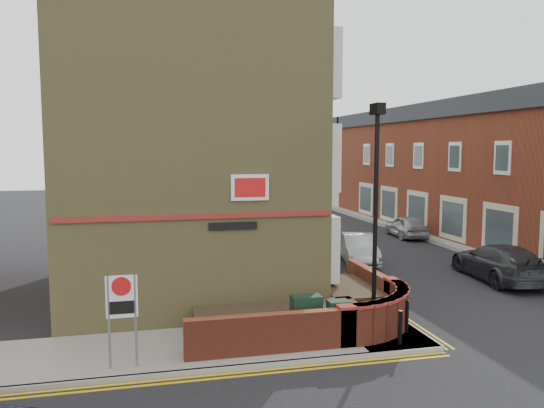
{
  "coord_description": "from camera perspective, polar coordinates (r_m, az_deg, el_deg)",
  "views": [
    {
      "loc": [
        -4.33,
        -11.93,
        5.22
      ],
      "look_at": [
        -0.61,
        4.0,
        3.52
      ],
      "focal_mm": 35.0,
      "sensor_mm": 36.0,
      "label": 1
    }
  ],
  "objects": [
    {
      "name": "ground",
      "position": [
        13.73,
        6.55,
        -16.44
      ],
      "size": [
        120.0,
        120.0,
        0.0
      ],
      "primitive_type": "plane",
      "color": "black",
      "rests_on": "ground"
    },
    {
      "name": "pavement_corner",
      "position": [
        14.42,
        -9.29,
        -15.11
      ],
      "size": [
        13.0,
        3.0,
        0.12
      ],
      "primitive_type": "cube",
      "color": "gray",
      "rests_on": "ground"
    },
    {
      "name": "pavement_main",
      "position": [
        29.1,
        -0.38,
        -4.26
      ],
      "size": [
        2.0,
        32.0,
        0.12
      ],
      "primitive_type": "cube",
      "color": "gray",
      "rests_on": "ground"
    },
    {
      "name": "pavement_far",
      "position": [
        30.8,
        21.38,
        -4.11
      ],
      "size": [
        4.0,
        40.0,
        0.12
      ],
      "primitive_type": "cube",
      "color": "gray",
      "rests_on": "ground"
    },
    {
      "name": "kerb_side",
      "position": [
        13.03,
        -8.82,
        -17.46
      ],
      "size": [
        13.0,
        0.15,
        0.12
      ],
      "primitive_type": "cube",
      "color": "gray",
      "rests_on": "ground"
    },
    {
      "name": "kerb_main_near",
      "position": [
        29.34,
        1.53,
        -4.18
      ],
      "size": [
        0.15,
        32.0,
        0.12
      ],
      "primitive_type": "cube",
      "color": "gray",
      "rests_on": "ground"
    },
    {
      "name": "kerb_main_far",
      "position": [
        29.72,
        18.19,
        -4.35
      ],
      "size": [
        0.15,
        40.0,
        0.12
      ],
      "primitive_type": "cube",
      "color": "gray",
      "rests_on": "ground"
    },
    {
      "name": "yellow_lines_side",
      "position": [
        12.82,
        -8.72,
        -18.12
      ],
      "size": [
        13.0,
        0.28,
        0.01
      ],
      "primitive_type": "cube",
      "color": "gold",
      "rests_on": "ground"
    },
    {
      "name": "yellow_lines_main",
      "position": [
        29.41,
        2.0,
        -4.27
      ],
      "size": [
        0.28,
        32.0,
        0.01
      ],
      "primitive_type": "cube",
      "color": "gold",
      "rests_on": "ground"
    },
    {
      "name": "corner_building",
      "position": [
        20.02,
        -8.98,
        8.76
      ],
      "size": [
        8.95,
        10.4,
        13.6
      ],
      "color": "olive",
      "rests_on": "ground"
    },
    {
      "name": "garden_wall",
      "position": [
        15.95,
        3.45,
        -13.17
      ],
      "size": [
        6.8,
        6.0,
        1.2
      ],
      "primitive_type": null,
      "color": "maroon",
      "rests_on": "ground"
    },
    {
      "name": "lamppost",
      "position": [
        14.53,
        11.06,
        -1.58
      ],
      "size": [
        0.25,
        0.5,
        6.3
      ],
      "color": "black",
      "rests_on": "pavement_corner"
    },
    {
      "name": "utility_cabinet_large",
      "position": [
        14.55,
        3.69,
        -12.08
      ],
      "size": [
        0.8,
        0.45,
        1.2
      ],
      "primitive_type": "cube",
      "color": "black",
      "rests_on": "pavement_corner"
    },
    {
      "name": "utility_cabinet_small",
      "position": [
        14.54,
        7.13,
        -12.34
      ],
      "size": [
        0.55,
        0.4,
        1.1
      ],
      "primitive_type": "cube",
      "color": "black",
      "rests_on": "pavement_corner"
    },
    {
      "name": "bollard_near",
      "position": [
        14.62,
        13.62,
        -12.77
      ],
      "size": [
        0.11,
        0.11,
        0.9
      ],
      "primitive_type": "cylinder",
      "color": "black",
      "rests_on": "pavement_corner"
    },
    {
      "name": "bollard_far",
      "position": [
        15.56,
        14.28,
        -11.63
      ],
      "size": [
        0.11,
        0.11,
        0.9
      ],
      "primitive_type": "cylinder",
      "color": "black",
      "rests_on": "pavement_corner"
    },
    {
      "name": "zone_sign",
      "position": [
        12.95,
        -15.84,
        -10.31
      ],
      "size": [
        0.72,
        0.07,
        2.2
      ],
      "color": "slate",
      "rests_on": "pavement_corner"
    },
    {
      "name": "far_terrace",
      "position": [
        34.54,
        19.93,
        3.64
      ],
      "size": [
        5.4,
        30.4,
        8.0
      ],
      "color": "maroon",
      "rests_on": "ground"
    },
    {
      "name": "far_terrace_cream",
      "position": [
        53.38,
        7.52,
        4.64
      ],
      "size": [
        5.4,
        12.4,
        8.0
      ],
      "color": "beige",
      "rests_on": "ground"
    },
    {
      "name": "tree_near",
      "position": [
        26.75,
        0.54,
        4.84
      ],
      "size": [
        3.64,
        3.65,
        6.7
      ],
      "color": "#382B1E",
      "rests_on": "pavement_main"
    },
    {
      "name": "tree_mid",
      "position": [
        34.56,
        -2.62,
        5.91
      ],
      "size": [
        4.03,
        4.03,
        7.42
      ],
      "color": "#382B1E",
      "rests_on": "pavement_main"
    },
    {
      "name": "tree_far",
      "position": [
        42.46,
        -4.61,
        5.52
      ],
      "size": [
        3.81,
        3.81,
        7.0
      ],
      "color": "#382B1E",
      "rests_on": "pavement_main"
    },
    {
      "name": "traffic_light_assembly",
      "position": [
        37.62,
        -2.83,
        2.23
      ],
      "size": [
        0.2,
        0.16,
        4.2
      ],
      "color": "black",
      "rests_on": "pavement_main"
    },
    {
      "name": "silver_car_near",
      "position": [
        24.72,
        9.3,
        -4.76
      ],
      "size": [
        2.3,
        4.24,
        1.32
      ],
      "primitive_type": "imported",
      "rotation": [
        0.0,
        0.0,
        -0.24
      ],
      "color": "#919597",
      "rests_on": "ground"
    },
    {
      "name": "red_car_main",
      "position": [
        32.32,
        3.76,
        -2.2
      ],
      "size": [
        3.1,
        5.0,
        1.29
      ],
      "primitive_type": "imported",
      "rotation": [
        0.0,
        0.0,
        0.22
      ],
      "color": "maroon",
      "rests_on": "ground"
    },
    {
      "name": "grey_car_far",
      "position": [
        23.07,
        23.21,
        -5.77
      ],
      "size": [
        2.59,
        5.22,
        1.46
      ],
      "primitive_type": "imported",
      "rotation": [
        0.0,
        0.0,
        3.03
      ],
      "color": "#28292D",
      "rests_on": "ground"
    },
    {
      "name": "silver_car_far",
      "position": [
        32.4,
        14.25,
        -2.34
      ],
      "size": [
        1.87,
        3.96,
        1.31
      ],
      "primitive_type": "imported",
      "rotation": [
        0.0,
        0.0,
        3.06
      ],
      "color": "#94969A",
      "rests_on": "ground"
    }
  ]
}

